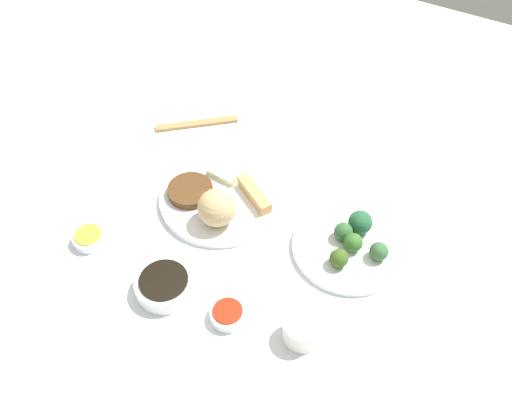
% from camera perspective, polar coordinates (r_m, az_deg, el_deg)
% --- Properties ---
extents(tabletop, '(2.20, 2.20, 0.02)m').
position_cam_1_polar(tabletop, '(1.23, -4.67, -1.23)').
color(tabletop, white).
rests_on(tabletop, ground).
extents(main_plate, '(0.27, 0.27, 0.02)m').
position_cam_1_polar(main_plate, '(1.24, -3.39, 0.69)').
color(main_plate, white).
rests_on(main_plate, tabletop).
extents(rice_scoop, '(0.08, 0.08, 0.08)m').
position_cam_1_polar(rice_scoop, '(1.16, -3.98, -0.29)').
color(rice_scoop, tan).
rests_on(rice_scoop, main_plate).
extents(spring_roll, '(0.11, 0.08, 0.03)m').
position_cam_1_polar(spring_roll, '(1.22, -0.16, 1.09)').
color(spring_roll, tan).
rests_on(spring_roll, main_plate).
extents(crab_rangoon_wonton, '(0.07, 0.06, 0.01)m').
position_cam_1_polar(crab_rangoon_wonton, '(1.28, -2.98, 3.48)').
color(crab_rangoon_wonton, beige).
rests_on(crab_rangoon_wonton, main_plate).
extents(stir_fry_heap, '(0.10, 0.10, 0.02)m').
position_cam_1_polar(stir_fry_heap, '(1.24, -6.65, 1.45)').
color(stir_fry_heap, '#503118').
rests_on(stir_fry_heap, main_plate).
extents(broccoli_plate, '(0.23, 0.23, 0.01)m').
position_cam_1_polar(broccoli_plate, '(1.17, 9.33, -4.23)').
color(broccoli_plate, white).
rests_on(broccoli_plate, tabletop).
extents(broccoli_floret_0, '(0.04, 0.04, 0.04)m').
position_cam_1_polar(broccoli_floret_0, '(1.14, 12.31, -4.60)').
color(broccoli_floret_0, '#366337').
rests_on(broccoli_floret_0, broccoli_plate).
extents(broccoli_floret_1, '(0.04, 0.04, 0.04)m').
position_cam_1_polar(broccoli_floret_1, '(1.15, 9.79, -3.76)').
color(broccoli_floret_1, '#346627').
rests_on(broccoli_floret_1, broccoli_plate).
extents(broccoli_floret_2, '(0.04, 0.04, 0.04)m').
position_cam_1_polar(broccoli_floret_2, '(1.12, 8.38, -5.34)').
color(broccoli_floret_2, '#3A581D').
rests_on(broccoli_floret_2, broccoli_plate).
extents(broccoli_floret_3, '(0.04, 0.04, 0.04)m').
position_cam_1_polar(broccoli_floret_3, '(1.16, 8.83, -2.68)').
color(broccoli_floret_3, '#326032').
rests_on(broccoli_floret_3, broccoli_plate).
extents(broccoli_floret_4, '(0.05, 0.05, 0.05)m').
position_cam_1_polar(broccoli_floret_4, '(1.18, 10.49, -1.73)').
color(broccoli_floret_4, '#245B37').
rests_on(broccoli_floret_4, broccoli_plate).
extents(soy_sauce_bowl, '(0.11, 0.11, 0.03)m').
position_cam_1_polar(soy_sauce_bowl, '(1.11, -9.21, -8.00)').
color(soy_sauce_bowl, white).
rests_on(soy_sauce_bowl, tabletop).
extents(soy_sauce_bowl_liquid, '(0.09, 0.09, 0.00)m').
position_cam_1_polar(soy_sauce_bowl_liquid, '(1.09, -9.33, -7.48)').
color(soy_sauce_bowl_liquid, black).
rests_on(soy_sauce_bowl_liquid, soy_sauce_bowl).
extents(sauce_ramekin_sweet_and_sour, '(0.07, 0.07, 0.02)m').
position_cam_1_polar(sauce_ramekin_sweet_and_sour, '(1.07, -2.86, -10.99)').
color(sauce_ramekin_sweet_and_sour, white).
rests_on(sauce_ramekin_sweet_and_sour, tabletop).
extents(sauce_ramekin_sweet_and_sour_liquid, '(0.06, 0.06, 0.00)m').
position_cam_1_polar(sauce_ramekin_sweet_and_sour_liquid, '(1.06, -2.88, -10.63)').
color(sauce_ramekin_sweet_and_sour_liquid, red).
rests_on(sauce_ramekin_sweet_and_sour_liquid, sauce_ramekin_sweet_and_sour).
extents(sauce_ramekin_hot_mustard, '(0.07, 0.07, 0.02)m').
position_cam_1_polar(sauce_ramekin_hot_mustard, '(1.22, -16.49, -3.25)').
color(sauce_ramekin_hot_mustard, white).
rests_on(sauce_ramekin_hot_mustard, tabletop).
extents(sauce_ramekin_hot_mustard_liquid, '(0.06, 0.06, 0.00)m').
position_cam_1_polar(sauce_ramekin_hot_mustard_liquid, '(1.21, -16.63, -2.87)').
color(sauce_ramekin_hot_mustard_liquid, yellow).
rests_on(sauce_ramekin_hot_mustard_liquid, sauce_ramekin_hot_mustard).
extents(teacup, '(0.07, 0.07, 0.05)m').
position_cam_1_polar(teacup, '(1.04, 4.67, -12.50)').
color(teacup, white).
rests_on(teacup, tabletop).
extents(chopsticks_pair, '(0.17, 0.15, 0.01)m').
position_cam_1_polar(chopsticks_pair, '(1.44, -5.99, 8.18)').
color(chopsticks_pair, '#A77D48').
rests_on(chopsticks_pair, tabletop).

